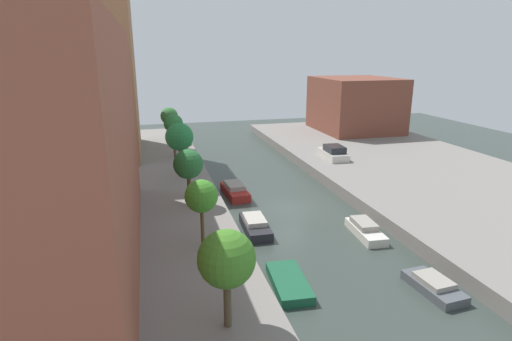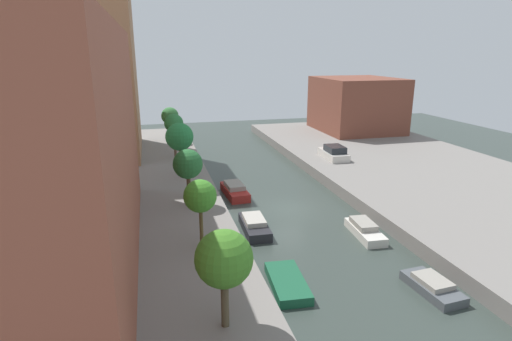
{
  "view_description": "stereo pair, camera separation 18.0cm",
  "coord_description": "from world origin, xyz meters",
  "px_view_note": "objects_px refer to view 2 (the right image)",
  "views": [
    {
      "loc": [
        -10.09,
        -28.14,
        11.77
      ],
      "look_at": [
        -1.3,
        4.92,
        1.83
      ],
      "focal_mm": 28.97,
      "sensor_mm": 36.0,
      "label": 1
    },
    {
      "loc": [
        -9.91,
        -28.18,
        11.77
      ],
      "look_at": [
        -1.3,
        4.92,
        1.83
      ],
      "focal_mm": 28.97,
      "sensor_mm": 36.0,
      "label": 2
    }
  ],
  "objects_px": {
    "street_tree_4": "(174,124)",
    "apartment_tower_far": "(83,54)",
    "moored_boat_left_3": "(235,190)",
    "moored_boat_right_1": "(432,286)",
    "moored_boat_right_2": "(365,230)",
    "street_tree_1": "(200,197)",
    "street_tree_2": "(188,165)",
    "low_block_right": "(356,104)",
    "moored_boat_left_2": "(254,225)",
    "street_tree_3": "(179,137)",
    "street_tree_5": "(170,116)",
    "parked_car": "(334,153)",
    "street_tree_0": "(224,259)",
    "moored_boat_left_1": "(287,283)"
  },
  "relations": [
    {
      "from": "moored_boat_left_2",
      "to": "moored_boat_right_1",
      "type": "xyz_separation_m",
      "value": [
        6.9,
        -9.4,
        -0.09
      ]
    },
    {
      "from": "apartment_tower_far",
      "to": "street_tree_4",
      "type": "height_order",
      "value": "apartment_tower_far"
    },
    {
      "from": "street_tree_1",
      "to": "moored_boat_left_3",
      "type": "height_order",
      "value": "street_tree_1"
    },
    {
      "from": "street_tree_0",
      "to": "street_tree_4",
      "type": "distance_m",
      "value": 28.78
    },
    {
      "from": "street_tree_5",
      "to": "moored_boat_left_1",
      "type": "distance_m",
      "value": 32.94
    },
    {
      "from": "street_tree_1",
      "to": "moored_boat_left_1",
      "type": "xyz_separation_m",
      "value": [
        3.9,
        -3.77,
        -3.77
      ]
    },
    {
      "from": "street_tree_1",
      "to": "parked_car",
      "type": "height_order",
      "value": "street_tree_1"
    },
    {
      "from": "street_tree_0",
      "to": "street_tree_4",
      "type": "height_order",
      "value": "street_tree_4"
    },
    {
      "from": "apartment_tower_far",
      "to": "street_tree_5",
      "type": "bearing_deg",
      "value": 22.8
    },
    {
      "from": "low_block_right",
      "to": "moored_boat_right_2",
      "type": "xyz_separation_m",
      "value": [
        -14.64,
        -29.62,
        -4.23
      ]
    },
    {
      "from": "street_tree_0",
      "to": "parked_car",
      "type": "bearing_deg",
      "value": 56.49
    },
    {
      "from": "moored_boat_left_3",
      "to": "apartment_tower_far",
      "type": "bearing_deg",
      "value": 131.28
    },
    {
      "from": "moored_boat_left_3",
      "to": "street_tree_0",
      "type": "bearing_deg",
      "value": -102.89
    },
    {
      "from": "apartment_tower_far",
      "to": "low_block_right",
      "type": "relative_size",
      "value": 1.86
    },
    {
      "from": "street_tree_4",
      "to": "apartment_tower_far",
      "type": "bearing_deg",
      "value": 156.57
    },
    {
      "from": "low_block_right",
      "to": "parked_car",
      "type": "distance_m",
      "value": 17.1
    },
    {
      "from": "street_tree_5",
      "to": "moored_boat_right_2",
      "type": "height_order",
      "value": "street_tree_5"
    },
    {
      "from": "street_tree_1",
      "to": "street_tree_3",
      "type": "distance_m",
      "value": 14.06
    },
    {
      "from": "street_tree_1",
      "to": "moored_boat_left_3",
      "type": "relative_size",
      "value": 0.93
    },
    {
      "from": "parked_car",
      "to": "moored_boat_left_2",
      "type": "distance_m",
      "value": 17.9
    },
    {
      "from": "moored_boat_left_2",
      "to": "moored_boat_left_3",
      "type": "relative_size",
      "value": 0.95
    },
    {
      "from": "street_tree_3",
      "to": "moored_boat_left_3",
      "type": "xyz_separation_m",
      "value": [
        4.13,
        -3.32,
        -4.14
      ]
    },
    {
      "from": "low_block_right",
      "to": "moored_boat_right_2",
      "type": "bearing_deg",
      "value": -116.3
    },
    {
      "from": "street_tree_4",
      "to": "street_tree_5",
      "type": "xyz_separation_m",
      "value": [
        -0.0,
        7.26,
        -0.28
      ]
    },
    {
      "from": "street_tree_3",
      "to": "moored_boat_right_2",
      "type": "relative_size",
      "value": 1.24
    },
    {
      "from": "moored_boat_right_2",
      "to": "street_tree_1",
      "type": "bearing_deg",
      "value": -175.45
    },
    {
      "from": "street_tree_2",
      "to": "street_tree_5",
      "type": "distance_m",
      "value": 21.72
    },
    {
      "from": "moored_boat_right_1",
      "to": "street_tree_2",
      "type": "bearing_deg",
      "value": 129.87
    },
    {
      "from": "apartment_tower_far",
      "to": "street_tree_3",
      "type": "relative_size",
      "value": 4.35
    },
    {
      "from": "moored_boat_left_1",
      "to": "moored_boat_left_2",
      "type": "height_order",
      "value": "moored_boat_left_2"
    },
    {
      "from": "parked_car",
      "to": "moored_boat_left_2",
      "type": "bearing_deg",
      "value": -131.89
    },
    {
      "from": "moored_boat_right_1",
      "to": "street_tree_0",
      "type": "bearing_deg",
      "value": -173.15
    },
    {
      "from": "street_tree_1",
      "to": "street_tree_5",
      "type": "bearing_deg",
      "value": 90.0
    },
    {
      "from": "moored_boat_right_2",
      "to": "moored_boat_right_1",
      "type": "bearing_deg",
      "value": -89.91
    },
    {
      "from": "apartment_tower_far",
      "to": "street_tree_3",
      "type": "height_order",
      "value": "apartment_tower_far"
    },
    {
      "from": "moored_boat_right_1",
      "to": "apartment_tower_far",
      "type": "bearing_deg",
      "value": 121.87
    },
    {
      "from": "apartment_tower_far",
      "to": "moored_boat_left_2",
      "type": "distance_m",
      "value": 27.42
    },
    {
      "from": "street_tree_1",
      "to": "moored_boat_left_2",
      "type": "height_order",
      "value": "street_tree_1"
    },
    {
      "from": "moored_boat_left_3",
      "to": "moored_boat_right_2",
      "type": "bearing_deg",
      "value": -55.72
    },
    {
      "from": "moored_boat_left_1",
      "to": "street_tree_4",
      "type": "bearing_deg",
      "value": 98.79
    },
    {
      "from": "street_tree_4",
      "to": "moored_boat_left_1",
      "type": "height_order",
      "value": "street_tree_4"
    },
    {
      "from": "parked_car",
      "to": "street_tree_3",
      "type": "bearing_deg",
      "value": -170.63
    },
    {
      "from": "moored_boat_left_3",
      "to": "moored_boat_right_1",
      "type": "height_order",
      "value": "moored_boat_left_3"
    },
    {
      "from": "street_tree_3",
      "to": "street_tree_5",
      "type": "height_order",
      "value": "street_tree_3"
    },
    {
      "from": "street_tree_0",
      "to": "street_tree_4",
      "type": "xyz_separation_m",
      "value": [
        0.0,
        28.77,
        0.52
      ]
    },
    {
      "from": "moored_boat_left_2",
      "to": "moored_boat_right_1",
      "type": "height_order",
      "value": "moored_boat_left_2"
    },
    {
      "from": "moored_boat_left_3",
      "to": "moored_boat_left_2",
      "type": "bearing_deg",
      "value": -91.29
    },
    {
      "from": "low_block_right",
      "to": "street_tree_5",
      "type": "distance_m",
      "value": 25.56
    },
    {
      "from": "apartment_tower_far",
      "to": "street_tree_1",
      "type": "xyz_separation_m",
      "value": [
        8.51,
        -25.12,
        -7.47
      ]
    },
    {
      "from": "low_block_right",
      "to": "moored_boat_left_3",
      "type": "xyz_separation_m",
      "value": [
        -21.36,
        -19.76,
        -4.17
      ]
    }
  ]
}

